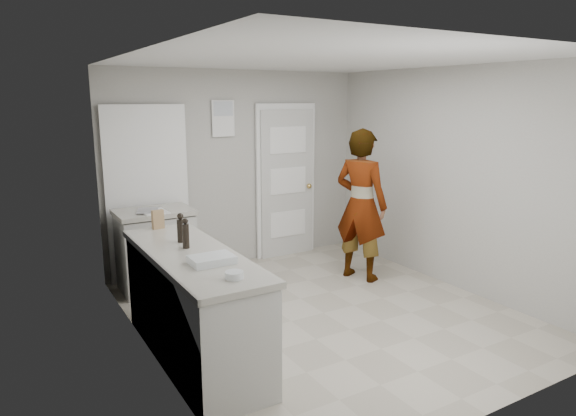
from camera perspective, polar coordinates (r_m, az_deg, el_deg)
ground at (r=5.36m, az=3.98°, el=-11.56°), size 4.00×4.00×0.00m
room_shell at (r=6.63m, az=-6.75°, el=2.27°), size 4.00×4.00×4.00m
main_counter at (r=4.41m, az=-10.41°, el=-11.07°), size 0.64×1.96×0.93m
side_counter at (r=6.04m, az=-14.43°, el=-4.82°), size 0.84×0.61×0.93m
person at (r=6.15m, az=8.11°, el=0.32°), size 0.66×0.78×1.81m
cake_mix_box at (r=5.05m, az=-14.26°, el=-1.24°), size 0.12×0.06×0.18m
spice_jar at (r=4.76m, az=-11.50°, el=-2.56°), size 0.05×0.05×0.08m
oil_cruet_a at (r=4.53m, az=-11.83°, el=-2.23°), size 0.06×0.06×0.26m
oil_cruet_b at (r=4.34m, az=-11.30°, el=-2.83°), size 0.06×0.06×0.26m
baking_dish at (r=3.94m, az=-8.46°, el=-5.72°), size 0.33×0.23×0.06m
egg_bowl at (r=3.60m, az=-5.99°, el=-7.41°), size 0.13×0.13×0.05m
papers at (r=5.81m, az=-14.62°, el=-0.40°), size 0.26×0.34×0.01m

